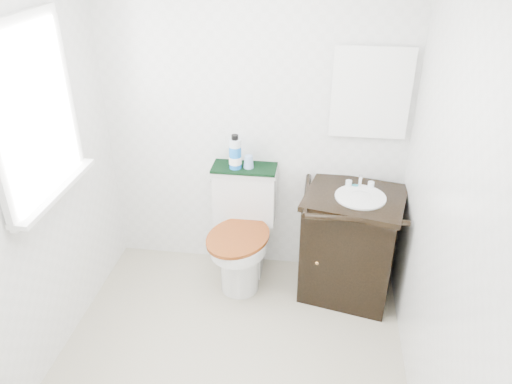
% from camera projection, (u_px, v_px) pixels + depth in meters
% --- Properties ---
extents(floor, '(2.40, 2.40, 0.00)m').
position_uv_depth(floor, '(226.00, 373.00, 3.08)').
color(floor, '#BFB99A').
rests_on(floor, ground).
extents(wall_back, '(2.40, 0.00, 2.40)m').
position_uv_depth(wall_back, '(253.00, 122.00, 3.55)').
color(wall_back, white).
rests_on(wall_back, ground).
extents(wall_left, '(0.00, 2.40, 2.40)m').
position_uv_depth(wall_left, '(15.00, 192.00, 2.64)').
color(wall_left, white).
rests_on(wall_left, ground).
extents(wall_right, '(0.00, 2.40, 2.40)m').
position_uv_depth(wall_right, '(446.00, 223.00, 2.37)').
color(wall_right, white).
rests_on(wall_right, ground).
extents(window, '(0.02, 0.70, 0.90)m').
position_uv_depth(window, '(31.00, 113.00, 2.68)').
color(window, white).
rests_on(window, wall_left).
extents(mirror, '(0.50, 0.02, 0.60)m').
position_uv_depth(mirror, '(371.00, 93.00, 3.31)').
color(mirror, silver).
rests_on(mirror, wall_back).
extents(toilet, '(0.54, 0.70, 0.88)m').
position_uv_depth(toilet, '(242.00, 235.00, 3.74)').
color(toilet, silver).
rests_on(toilet, floor).
extents(vanity, '(0.76, 0.69, 0.92)m').
position_uv_depth(vanity, '(351.00, 243.00, 3.57)').
color(vanity, black).
rests_on(vanity, floor).
extents(trash_bin, '(0.19, 0.16, 0.26)m').
position_uv_depth(trash_bin, '(246.00, 252.00, 3.98)').
color(trash_bin, white).
rests_on(trash_bin, floor).
extents(towel, '(0.47, 0.22, 0.02)m').
position_uv_depth(towel, '(244.00, 168.00, 3.61)').
color(towel, black).
rests_on(towel, toilet).
extents(mouthwash_bottle, '(0.09, 0.09, 0.25)m').
position_uv_depth(mouthwash_bottle, '(235.00, 153.00, 3.53)').
color(mouthwash_bottle, blue).
rests_on(mouthwash_bottle, towel).
extents(cup, '(0.07, 0.07, 0.09)m').
position_uv_depth(cup, '(249.00, 162.00, 3.57)').
color(cup, '#7C9BCB').
rests_on(cup, towel).
extents(soap_bar, '(0.07, 0.05, 0.02)m').
position_uv_depth(soap_bar, '(355.00, 186.00, 3.48)').
color(soap_bar, teal).
rests_on(soap_bar, vanity).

